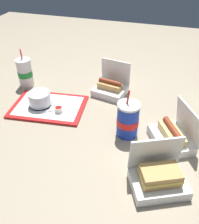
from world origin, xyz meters
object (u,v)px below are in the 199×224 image
at_px(clamshell_hotdog_center, 111,87).
at_px(soda_cup_right, 128,120).
at_px(ketchup_cup, 59,109).
at_px(clamshell_sandwich_right, 159,178).
at_px(cake_container, 40,99).
at_px(clamshell_hotdog_left, 173,136).
at_px(plastic_fork, 50,111).
at_px(food_tray, 49,107).
at_px(soda_cup_corner, 25,73).

xyz_separation_m(clamshell_hotdog_center, soda_cup_right, (-0.16, 0.31, 0.04)).
distance_m(ketchup_cup, clamshell_sandwich_right, 0.60).
bearing_deg(cake_container, clamshell_hotdog_left, 173.36).
distance_m(ketchup_cup, plastic_fork, 0.05).
xyz_separation_m(cake_container, soda_cup_right, (-0.47, 0.08, 0.03)).
height_order(plastic_fork, clamshell_hotdog_center, clamshell_hotdog_center).
height_order(food_tray, clamshell_hotdog_left, clamshell_hotdog_left).
bearing_deg(plastic_fork, ketchup_cup, 161.07).
height_order(clamshell_hotdog_left, soda_cup_corner, soda_cup_corner).
relative_size(food_tray, soda_cup_right, 1.79).
bearing_deg(clamshell_hotdog_left, cake_container, -6.64).
bearing_deg(food_tray, clamshell_hotdog_left, 172.23).
relative_size(clamshell_sandwich_right, soda_cup_corner, 1.05).
bearing_deg(clamshell_hotdog_left, ketchup_cup, -5.46).
distance_m(cake_container, soda_cup_corner, 0.26).
relative_size(food_tray, clamshell_hotdog_left, 1.65).
relative_size(food_tray, plastic_fork, 3.62).
bearing_deg(soda_cup_right, soda_cup_corner, -21.35).
distance_m(plastic_fork, soda_cup_corner, 0.34).
distance_m(food_tray, ketchup_cup, 0.08).
relative_size(plastic_fork, soda_cup_corner, 0.49).
xyz_separation_m(clamshell_hotdog_center, soda_cup_corner, (0.50, 0.05, 0.04)).
xyz_separation_m(clamshell_hotdog_left, soda_cup_right, (0.20, -0.00, 0.04)).
bearing_deg(soda_cup_corner, plastic_fork, 140.07).
bearing_deg(soda_cup_corner, clamshell_hotdog_center, -173.99).
distance_m(clamshell_hotdog_left, soda_cup_corner, 0.90).
bearing_deg(plastic_fork, soda_cup_corner, -70.97).
bearing_deg(clamshell_sandwich_right, cake_container, -26.95).
xyz_separation_m(cake_container, clamshell_sandwich_right, (-0.64, 0.33, -0.00)).
bearing_deg(ketchup_cup, soda_cup_right, 172.00).
height_order(cake_container, soda_cup_corner, soda_cup_corner).
height_order(food_tray, ketchup_cup, ketchup_cup).
bearing_deg(clamshell_hotdog_center, clamshell_sandwich_right, 120.11).
relative_size(soda_cup_corner, soda_cup_right, 1.01).
bearing_deg(plastic_fork, clamshell_sandwich_right, 121.77).
distance_m(food_tray, soda_cup_right, 0.45).
bearing_deg(food_tray, soda_cup_corner, -37.46).
bearing_deg(clamshell_hotdog_center, clamshell_hotdog_left, 138.87).
bearing_deg(cake_container, ketchup_cup, 167.81).
height_order(food_tray, soda_cup_corner, soda_cup_corner).
distance_m(plastic_fork, clamshell_hotdog_center, 0.36).
xyz_separation_m(clamshell_sandwich_right, clamshell_hotdog_center, (0.32, -0.56, -0.00)).
bearing_deg(clamshell_hotdog_left, food_tray, -7.77).
xyz_separation_m(clamshell_sandwich_right, soda_cup_corner, (0.82, -0.51, 0.04)).
distance_m(cake_container, soda_cup_right, 0.48).
distance_m(ketchup_cup, clamshell_hotdog_left, 0.56).
relative_size(food_tray, clamshell_sandwich_right, 1.69).
height_order(ketchup_cup, soda_cup_corner, soda_cup_corner).
height_order(plastic_fork, clamshell_sandwich_right, clamshell_sandwich_right).
xyz_separation_m(food_tray, clamshell_hotdog_left, (-0.63, 0.09, 0.03)).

